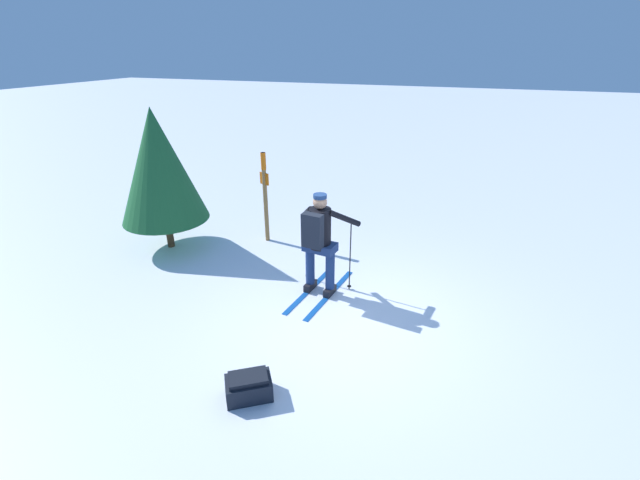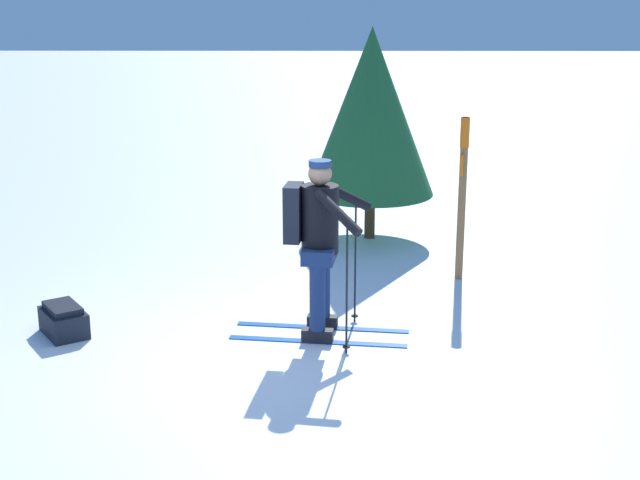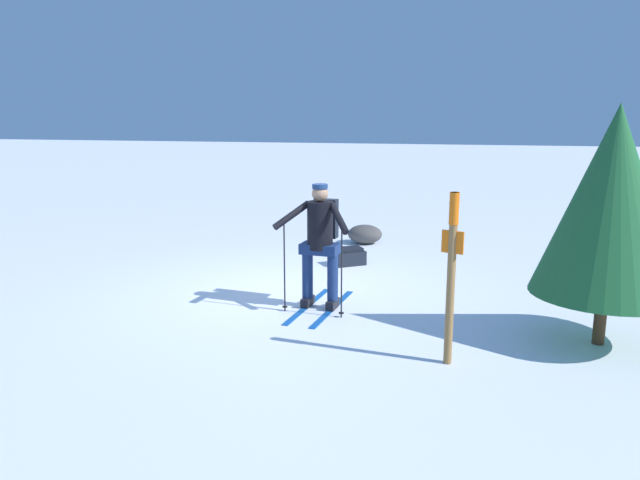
% 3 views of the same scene
% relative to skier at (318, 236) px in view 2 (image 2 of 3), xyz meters
% --- Properties ---
extents(ground_plane, '(80.00, 80.00, 0.00)m').
position_rel_skier_xyz_m(ground_plane, '(-0.65, 0.62, -1.00)').
color(ground_plane, white).
extents(skier, '(1.07, 1.76, 1.73)m').
position_rel_skier_xyz_m(skier, '(0.00, 0.00, 0.00)').
color(skier, '#144C9E').
rests_on(skier, ground_plane).
extents(dropped_backpack, '(0.63, 0.58, 0.31)m').
position_rel_skier_xyz_m(dropped_backpack, '(-0.02, 2.47, -0.85)').
color(dropped_backpack, black).
rests_on(dropped_backpack, ground_plane).
extents(trail_marker, '(0.23, 0.11, 1.88)m').
position_rel_skier_xyz_m(trail_marker, '(1.76, -1.62, 0.11)').
color(trail_marker, olive).
rests_on(trail_marker, ground_plane).
extents(pine_tree, '(1.67, 1.67, 2.79)m').
position_rel_skier_xyz_m(pine_tree, '(3.49, -0.65, 0.70)').
color(pine_tree, '#4C331E').
rests_on(pine_tree, ground_plane).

